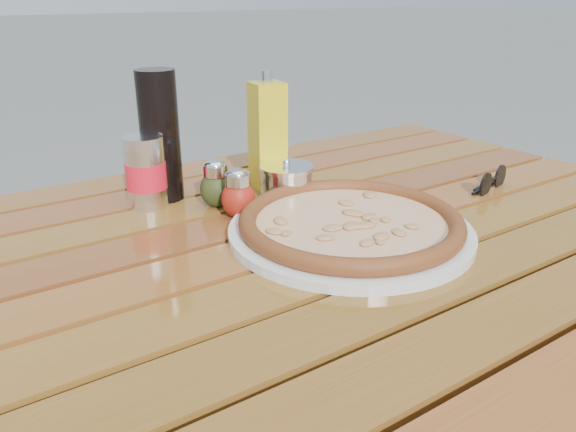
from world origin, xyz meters
TOP-DOWN VIEW (x-y plane):
  - table at (0.00, -0.00)m, footprint 1.40×0.90m
  - plate at (0.07, -0.03)m, footprint 0.42×0.42m
  - pizza at (0.07, -0.03)m, footprint 0.36×0.36m
  - pepper_shaker at (-0.02, 0.12)m, footprint 0.06×0.06m
  - oregano_shaker at (-0.03, 0.19)m, footprint 0.07×0.07m
  - dark_bottle at (-0.09, 0.27)m, footprint 0.07×0.07m
  - soda_can at (-0.13, 0.25)m, footprint 0.08×0.08m
  - olive_oil_cruet at (0.10, 0.23)m, footprint 0.06×0.06m
  - parmesan_tin at (0.09, 0.15)m, footprint 0.12×0.12m
  - sunglasses at (0.42, -0.02)m, footprint 0.11×0.05m

SIDE VIEW (x-z plane):
  - table at x=0.00m, z-range 0.30..1.05m
  - plate at x=0.07m, z-range 0.75..0.76m
  - sunglasses at x=0.42m, z-range 0.74..0.79m
  - pizza at x=0.07m, z-range 0.76..0.79m
  - parmesan_tin at x=0.09m, z-range 0.74..0.82m
  - pepper_shaker at x=-0.02m, z-range 0.75..0.83m
  - oregano_shaker at x=-0.03m, z-range 0.75..0.83m
  - soda_can at x=-0.13m, z-range 0.75..0.87m
  - olive_oil_cruet at x=0.10m, z-range 0.74..0.95m
  - dark_bottle at x=-0.09m, z-range 0.75..0.97m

